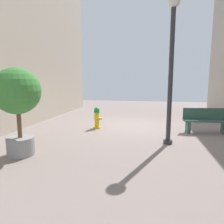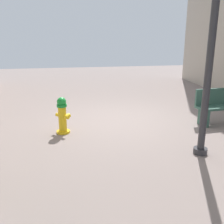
{
  "view_description": "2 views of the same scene",
  "coord_description": "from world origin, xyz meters",
  "px_view_note": "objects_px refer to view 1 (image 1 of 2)",
  "views": [
    {
      "loc": [
        -0.64,
        8.78,
        1.96
      ],
      "look_at": [
        0.68,
        1.9,
        0.89
      ],
      "focal_mm": 31.88,
      "sensor_mm": 36.0,
      "label": 1
    },
    {
      "loc": [
        1.38,
        7.08,
        2.42
      ],
      "look_at": [
        0.42,
        1.26,
        0.63
      ],
      "focal_mm": 42.97,
      "sensor_mm": 36.0,
      "label": 2
    }
  ],
  "objects_px": {
    "fire_hydrant": "(97,118)",
    "bench_near": "(206,120)",
    "street_lamp": "(172,56)",
    "planter_tree": "(17,98)"
  },
  "relations": [
    {
      "from": "planter_tree",
      "to": "fire_hydrant",
      "type": "bearing_deg",
      "value": -109.1
    },
    {
      "from": "planter_tree",
      "to": "street_lamp",
      "type": "height_order",
      "value": "street_lamp"
    },
    {
      "from": "fire_hydrant",
      "to": "street_lamp",
      "type": "xyz_separation_m",
      "value": [
        -2.79,
        1.66,
        2.27
      ]
    },
    {
      "from": "planter_tree",
      "to": "bench_near",
      "type": "bearing_deg",
      "value": -147.7
    },
    {
      "from": "fire_hydrant",
      "to": "bench_near",
      "type": "distance_m",
      "value": 4.33
    },
    {
      "from": "bench_near",
      "to": "street_lamp",
      "type": "distance_m",
      "value": 3.2
    },
    {
      "from": "fire_hydrant",
      "to": "planter_tree",
      "type": "distance_m",
      "value": 3.8
    },
    {
      "from": "street_lamp",
      "to": "bench_near",
      "type": "bearing_deg",
      "value": -131.99
    },
    {
      "from": "fire_hydrant",
      "to": "bench_near",
      "type": "xyz_separation_m",
      "value": [
        -4.33,
        -0.05,
        0.04
      ]
    },
    {
      "from": "bench_near",
      "to": "street_lamp",
      "type": "relative_size",
      "value": 0.39
    }
  ]
}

